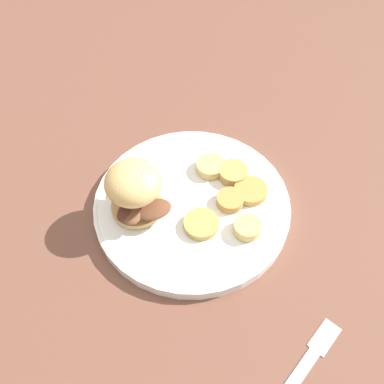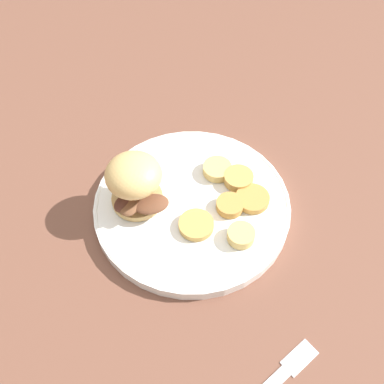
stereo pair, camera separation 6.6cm
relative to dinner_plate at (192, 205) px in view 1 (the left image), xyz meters
The scene contains 10 objects.
ground_plane 0.01m from the dinner_plate, ahead, with size 4.00×4.00×0.00m, color brown.
dinner_plate is the anchor object (origin of this frame).
sandwich 0.10m from the dinner_plate, 75.04° to the right, with size 0.11×0.10×0.09m.
potato_round_0 0.06m from the dinner_plate, 95.79° to the left, with size 0.04×0.04×0.01m, color #BC8942.
potato_round_1 0.08m from the dinner_plate, 135.26° to the left, with size 0.05×0.05×0.01m, color tan.
potato_round_2 0.07m from the dinner_plate, 162.29° to the left, with size 0.05×0.05×0.01m, color #DBB766.
potato_round_3 0.09m from the dinner_plate, 107.84° to the left, with size 0.05×0.05×0.01m, color #BC8942.
potato_round_4 0.10m from the dinner_plate, 64.26° to the left, with size 0.04×0.04×0.02m, color #DBB766.
potato_round_5 0.05m from the dinner_plate, 24.46° to the left, with size 0.05×0.05×0.01m, color tan.
fork 0.28m from the dinner_plate, 36.63° to the left, with size 0.14×0.10×0.00m.
Camera 1 is at (0.39, 0.05, 0.58)m, focal length 42.00 mm.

